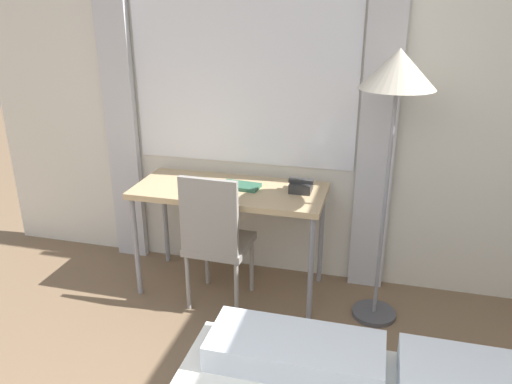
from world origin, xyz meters
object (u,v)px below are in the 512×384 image
(desk_chair, at_px, (216,236))
(telephone, at_px, (301,186))
(book, at_px, (240,186))
(desk, at_px, (230,197))
(standing_lamp, at_px, (397,88))

(desk_chair, distance_m, telephone, 0.65)
(telephone, height_order, book, telephone)
(telephone, bearing_deg, desk, -172.19)
(desk_chair, height_order, book, desk_chair)
(desk, relative_size, desk_chair, 1.35)
(standing_lamp, distance_m, telephone, 0.90)
(desk, distance_m, book, 0.11)
(desk, height_order, book, book)
(telephone, xyz_separation_m, book, (-0.41, -0.04, -0.02))
(desk_chair, relative_size, standing_lamp, 0.56)
(standing_lamp, relative_size, book, 6.27)
(desk, bearing_deg, book, 22.42)
(desk_chair, relative_size, book, 3.49)
(standing_lamp, bearing_deg, desk_chair, -171.94)
(desk_chair, bearing_deg, telephone, 33.73)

